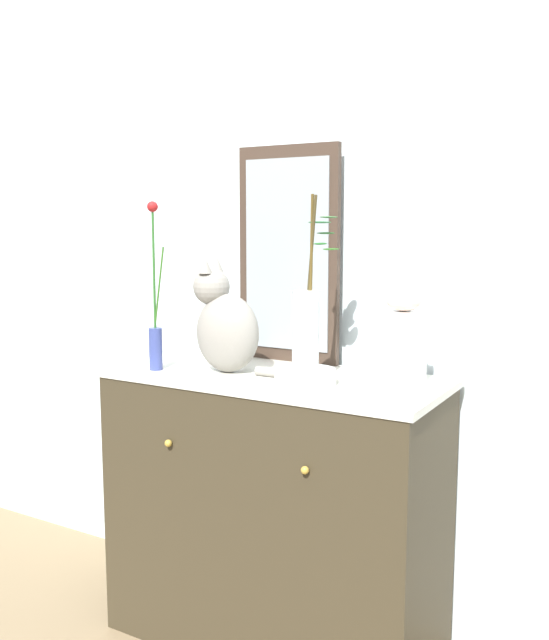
# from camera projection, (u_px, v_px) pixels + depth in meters

# --- Properties ---
(ground_plane) EXTENTS (6.00, 6.00, 0.00)m
(ground_plane) POSITION_uv_depth(u_px,v_px,m) (274.00, 638.00, 2.43)
(ground_plane) COLOR #846E4F
(wall_back) EXTENTS (4.40, 0.08, 2.60)m
(wall_back) POSITION_uv_depth(u_px,v_px,m) (319.00, 261.00, 2.53)
(wall_back) COLOR silver
(wall_back) RESTS_ON ground_plane
(sideboard) EXTENTS (1.12, 0.51, 0.94)m
(sideboard) POSITION_uv_depth(u_px,v_px,m) (274.00, 509.00, 2.37)
(sideboard) COLOR #383020
(sideboard) RESTS_ON ground_plane
(mirror_leaning) EXTENTS (0.39, 0.03, 0.77)m
(mirror_leaning) POSITION_uv_depth(u_px,v_px,m) (288.00, 255.00, 2.48)
(mirror_leaning) COLOR #3B2C22
(mirror_leaning) RESTS_ON sideboard
(cat_sitting) EXTENTS (0.41, 0.16, 0.39)m
(cat_sitting) POSITION_uv_depth(u_px,v_px,m) (225.00, 325.00, 2.32)
(cat_sitting) COLOR gray
(cat_sitting) RESTS_ON sideboard
(vase_slim_green) EXTENTS (0.07, 0.05, 0.57)m
(vase_slim_green) POSITION_uv_depth(u_px,v_px,m) (155.00, 325.00, 2.35)
(vase_slim_green) COLOR #384489
(vase_slim_green) RESTS_ON sideboard
(bowl_porcelain) EXTENTS (0.19, 0.19, 0.05)m
(bowl_porcelain) POSITION_uv_depth(u_px,v_px,m) (305.00, 377.00, 2.15)
(bowl_porcelain) COLOR white
(bowl_porcelain) RESTS_ON sideboard
(vase_glass_clear) EXTENTS (0.12, 0.15, 0.53)m
(vase_glass_clear) POSITION_uv_depth(u_px,v_px,m) (307.00, 324.00, 2.13)
(vase_glass_clear) COLOR silver
(vase_glass_clear) RESTS_ON bowl_porcelain
(jar_lidded_porcelain) EXTENTS (0.11, 0.11, 0.32)m
(jar_lidded_porcelain) POSITION_uv_depth(u_px,v_px,m) (403.00, 341.00, 2.08)
(jar_lidded_porcelain) COLOR silver
(jar_lidded_porcelain) RESTS_ON sideboard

